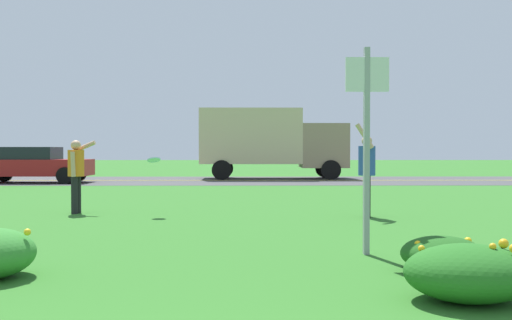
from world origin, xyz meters
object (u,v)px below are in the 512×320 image
at_px(person_thrower_orange_shirt, 76,170).
at_px(box_truck_tan, 270,140).
at_px(frisbee_pale_blue, 154,160).
at_px(car_red_center_left, 33,165).
at_px(sign_post_near_path, 367,130).
at_px(person_catcher_blue_shirt, 367,168).

bearing_deg(person_thrower_orange_shirt, box_truck_tan, 72.61).
height_order(frisbee_pale_blue, car_red_center_left, car_red_center_left).
bearing_deg(frisbee_pale_blue, sign_post_near_path, -52.30).
relative_size(sign_post_near_path, person_thrower_orange_shirt, 1.72).
bearing_deg(person_thrower_orange_shirt, car_red_center_left, 114.06).
bearing_deg(car_red_center_left, frisbee_pale_blue, -60.15).
distance_m(sign_post_near_path, person_thrower_orange_shirt, 7.22).
relative_size(person_catcher_blue_shirt, car_red_center_left, 0.42).
distance_m(sign_post_near_path, person_catcher_blue_shirt, 4.38).
bearing_deg(frisbee_pale_blue, person_thrower_orange_shirt, 165.41).
relative_size(sign_post_near_path, box_truck_tan, 0.40).
bearing_deg(box_truck_tan, person_catcher_blue_shirt, -84.71).
bearing_deg(person_thrower_orange_shirt, sign_post_near_path, -43.60).
xyz_separation_m(frisbee_pale_blue, box_truck_tan, (2.89, 15.18, 0.66)).
height_order(sign_post_near_path, box_truck_tan, box_truck_tan).
bearing_deg(person_catcher_blue_shirt, box_truck_tan, 95.29).
xyz_separation_m(person_catcher_blue_shirt, frisbee_pale_blue, (-4.32, 0.26, 0.16)).
bearing_deg(frisbee_pale_blue, person_catcher_blue_shirt, -3.42).
xyz_separation_m(person_catcher_blue_shirt, box_truck_tan, (-1.43, 15.44, 0.82)).
xyz_separation_m(sign_post_near_path, person_thrower_orange_shirt, (-5.21, 4.96, -0.69)).
height_order(person_catcher_blue_shirt, frisbee_pale_blue, person_catcher_blue_shirt).
relative_size(sign_post_near_path, person_catcher_blue_shirt, 1.42).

